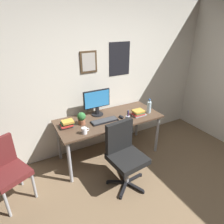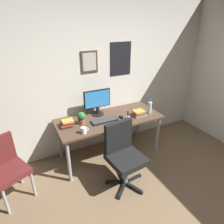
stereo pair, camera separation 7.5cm
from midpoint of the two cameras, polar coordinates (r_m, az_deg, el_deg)
The scene contains 13 objects.
wall_back at distance 3.38m, azimuth -2.66°, elevation 10.18°, with size 4.40×0.10×2.60m.
desk at distance 3.22m, azimuth -0.14°, elevation -2.91°, with size 1.71×0.73×0.73m.
office_chair at distance 2.76m, azimuth 4.05°, elevation -11.70°, with size 0.56×0.57×0.95m.
side_chair at distance 2.89m, azimuth -28.10°, elevation -13.78°, with size 0.56×0.56×0.88m.
monitor at distance 3.21m, azimuth -3.69°, elevation 3.15°, with size 0.46×0.20×0.43m.
keyboard at distance 3.07m, azimuth -1.52°, elevation -2.56°, with size 0.43×0.15×0.03m.
computer_mouse at distance 3.18m, azimuth 3.49°, elevation -1.45°, with size 0.06×0.11×0.04m.
water_bottle at distance 3.37m, azimuth 11.62°, elevation 1.32°, with size 0.07×0.07×0.25m.
coffee_mug_near at distance 2.77m, azimuth -7.52°, elevation -5.34°, with size 0.11×0.08×0.09m.
potted_plant at distance 3.00m, azimuth -8.26°, elevation -1.61°, with size 0.13×0.13×0.19m.
pen_cup at distance 3.06m, azimuth 5.29°, elevation -1.93°, with size 0.07×0.07×0.20m.
book_stack_left at distance 3.28m, azimuth 8.50°, elevation -0.35°, with size 0.22×0.17×0.09m.
book_stack_right at distance 2.99m, azimuth -12.42°, elevation -3.26°, with size 0.20×0.16×0.10m.
Camera 2 is at (-1.30, -0.84, 2.19)m, focal length 31.14 mm.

